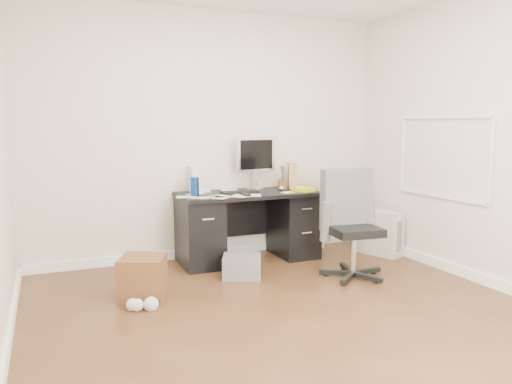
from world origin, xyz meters
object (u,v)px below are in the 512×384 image
Objects in this scene: lcd_monitor at (255,163)px; pc_tower at (379,232)px; desk at (248,224)px; office_chair at (354,225)px; wicker_basket at (143,277)px; keyboard at (240,192)px.

pc_tower is (1.30, -0.55, -0.79)m from lcd_monitor.
office_chair reaches higher than desk.
desk is at bearing 144.21° from pc_tower.
lcd_monitor is (0.16, 0.19, 0.65)m from desk.
lcd_monitor is 1.64× the size of wicker_basket.
lcd_monitor reaches higher than wicker_basket.
desk is 0.38m from keyboard.
pc_tower is at bearing -32.08° from lcd_monitor.
lcd_monitor is 1.95m from wicker_basket.
office_chair is at bearing -5.81° from wicker_basket.
keyboard reaches higher than wicker_basket.
lcd_monitor is at bearing 33.87° from wicker_basket.
lcd_monitor is at bearing 44.31° from keyboard.
wicker_basket is (-1.28, -0.78, -0.22)m from desk.
wicker_basket is at bearing 166.59° from pc_tower.
pc_tower is at bearing -13.57° from desk.
keyboard is (-0.11, -0.04, 0.36)m from desk.
pc_tower is (0.77, 0.63, -0.27)m from office_chair.
keyboard is 1.50m from wicker_basket.
desk is 1.44× the size of office_chair.
lcd_monitor is at bearing 120.82° from office_chair.
lcd_monitor reaches higher than pc_tower.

